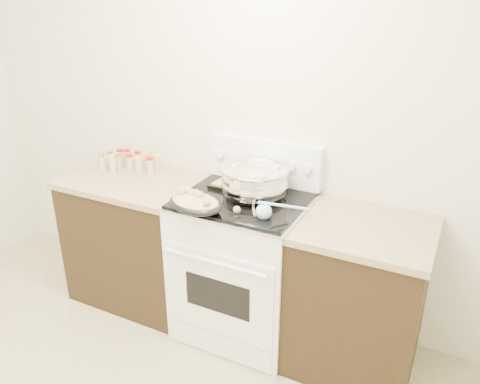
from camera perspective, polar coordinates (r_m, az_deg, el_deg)
The scene contains 9 objects.
counter_left at distance 3.43m, azimuth -12.06°, elevation -5.50°, with size 0.93×0.67×0.92m.
counter_right at distance 2.84m, azimuth 14.15°, elevation -12.27°, with size 0.73×0.67×0.92m.
kitchen_range at distance 3.01m, azimuth 0.47°, elevation -8.60°, with size 0.78×0.73×1.22m.
mixing_bowl at distance 2.78m, azimuth 1.78°, elevation 1.21°, with size 0.51×0.51×0.24m.
roasting_pan at distance 2.63m, azimuth -5.49°, elevation -1.26°, with size 0.40×0.32×0.11m.
baking_sheet at distance 2.94m, azimuth 0.25°, elevation 0.89°, with size 0.38×0.28×0.06m.
wooden_spoon at distance 2.63m, azimuth 0.36°, elevation -2.01°, with size 0.14×0.23×0.04m.
blue_ladle at distance 2.55m, azimuth 3.15°, elevation -2.34°, with size 0.26×0.20×0.11m.
spice_jars at distance 3.41m, azimuth -13.43°, elevation 3.69°, with size 0.40×0.23×0.12m.
Camera 1 is at (1.49, -0.88, 2.07)m, focal length 35.00 mm.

